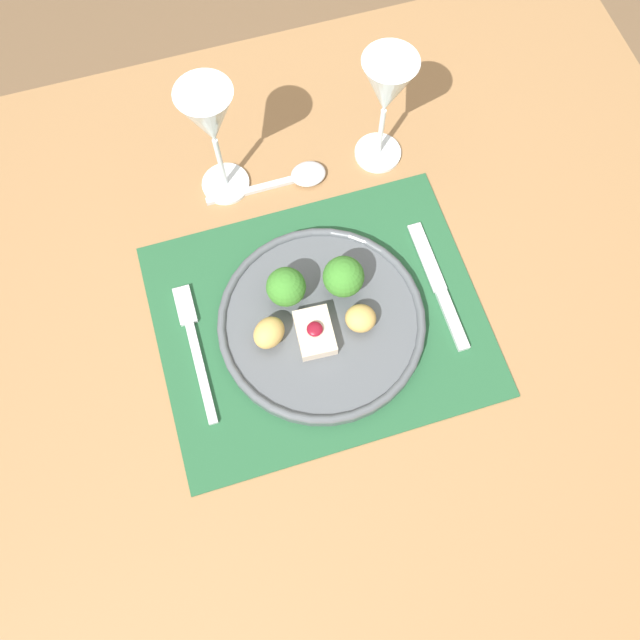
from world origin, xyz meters
TOP-DOWN VIEW (x-y plane):
  - ground_plane at (0.00, 0.00)m, footprint 8.00×8.00m
  - dining_table at (0.00, 0.00)m, footprint 1.27×1.03m
  - placemat at (0.00, 0.00)m, footprint 0.45×0.36m
  - dinner_plate at (-0.00, -0.00)m, footprint 0.28×0.28m
  - fork at (-0.17, 0.02)m, footprint 0.02×0.20m
  - knife at (0.17, -0.01)m, footprint 0.02×0.20m
  - spoon at (0.03, 0.23)m, footprint 0.19×0.04m
  - wine_glass_near at (0.17, 0.24)m, footprint 0.08×0.08m
  - wine_glass_far at (-0.07, 0.25)m, footprint 0.08×0.08m

SIDE VIEW (x-z plane):
  - ground_plane at x=0.00m, z-range 0.00..0.00m
  - dining_table at x=0.00m, z-range 0.27..1.00m
  - placemat at x=0.00m, z-range 0.73..0.73m
  - fork at x=-0.17m, z-range 0.73..0.74m
  - knife at x=0.17m, z-range 0.73..0.74m
  - spoon at x=0.03m, z-range 0.73..0.74m
  - dinner_plate at x=0.00m, z-range 0.71..0.79m
  - wine_glass_near at x=0.17m, z-range 0.77..0.96m
  - wine_glass_far at x=-0.07m, z-range 0.77..0.97m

